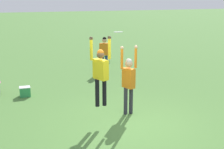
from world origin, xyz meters
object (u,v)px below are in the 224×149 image
Objects in this scene: person_jumping at (101,70)px; person_defending at (129,78)px; frisbee at (118,32)px; cooler_box at (25,92)px; camping_chair_1 at (104,53)px; person_spectator_near at (105,51)px.

person_defending is at bearing -90.00° from person_jumping.
person_defending is 1.56m from frisbee.
person_defending is 5.58× the size of cooler_box.
person_defending reaches higher than cooler_box.
frisbee reaches higher than person_defending.
person_jumping is 5.18× the size of cooler_box.
cooler_box is (-1.94, 3.27, -1.42)m from person_jumping.
frisbee is (-0.45, -0.28, 1.47)m from person_defending.
camping_chair_1 is (1.99, 7.77, -2.11)m from frisbee.
camping_chair_1 is 6.50m from cooler_box.
person_spectator_near reaches higher than cooler_box.
person_defending is at bearing -85.43° from person_spectator_near.
cooler_box is (-4.51, -4.67, -0.33)m from camping_chair_1.
person_jumping is 7.43× the size of frisbee.
person_defending is 2.40× the size of camping_chair_1.
cooler_box is at bearing 14.83° from camping_chair_1.
person_jumping is 4.06m from cooler_box.
cooler_box is (-2.97, 2.82, -0.97)m from person_defending.
cooler_box is at bearing 129.12° from frisbee.
frisbee is at bearing -89.26° from person_spectator_near.
person_jumping is at bearing -163.84° from frisbee.
person_spectator_near is at bearing 146.84° from person_defending.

